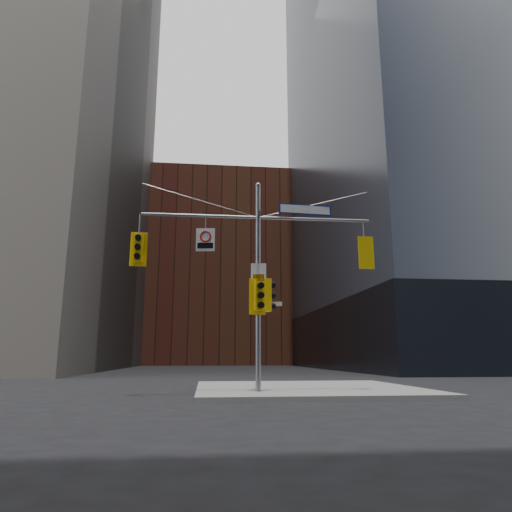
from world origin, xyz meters
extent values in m
plane|color=black|center=(0.00, 0.00, 0.00)|extent=(160.00, 160.00, 0.00)
cube|color=gray|center=(2.00, 4.00, 0.07)|extent=(8.00, 8.00, 0.15)
cube|color=black|center=(28.00, 32.00, 3.00)|extent=(36.40, 36.40, 6.00)
cube|color=brown|center=(0.00, 58.00, 14.00)|extent=(26.00, 20.00, 28.00)
cylinder|color=gray|center=(0.00, 2.00, 3.60)|extent=(0.18, 0.18, 7.20)
sphere|color=gray|center=(0.00, 2.00, 7.20)|extent=(0.20, 0.20, 0.20)
cylinder|color=gray|center=(-2.00, 2.00, 6.00)|extent=(4.00, 0.11, 0.11)
cylinder|color=gray|center=(2.00, 2.00, 6.00)|extent=(4.00, 0.11, 0.11)
cylinder|color=gray|center=(0.00, 1.65, 6.00)|extent=(0.10, 0.70, 0.10)
cylinder|color=gray|center=(-2.00, 2.00, 6.55)|extent=(4.00, 0.02, 1.12)
cylinder|color=gray|center=(2.00, 2.00, 6.55)|extent=(4.00, 0.02, 1.12)
cube|color=yellow|center=(-4.05, 2.00, 4.80)|extent=(0.32, 0.23, 0.95)
cube|color=yellow|center=(-4.06, 2.16, 4.80)|extent=(0.56, 0.07, 1.18)
cylinder|color=black|center=(-4.04, 1.82, 5.12)|extent=(0.21, 0.16, 0.20)
cylinder|color=black|center=(-4.04, 1.89, 5.12)|extent=(0.17, 0.03, 0.17)
cylinder|color=black|center=(-4.04, 1.82, 4.80)|extent=(0.21, 0.16, 0.20)
cylinder|color=black|center=(-4.04, 1.89, 4.80)|extent=(0.17, 0.03, 0.17)
cylinder|color=black|center=(-4.04, 1.82, 4.48)|extent=(0.21, 0.16, 0.20)
cylinder|color=#0CE559|center=(-4.04, 1.89, 4.48)|extent=(0.17, 0.03, 0.17)
cube|color=yellow|center=(3.79, 2.00, 4.80)|extent=(0.30, 0.22, 0.94)
cube|color=yellow|center=(3.79, 1.84, 4.80)|extent=(0.56, 0.04, 1.16)
cylinder|color=black|center=(3.79, 2.18, 5.11)|extent=(0.20, 0.14, 0.20)
cylinder|color=black|center=(3.79, 2.11, 5.11)|extent=(0.17, 0.02, 0.17)
cylinder|color=black|center=(3.79, 2.18, 4.80)|extent=(0.20, 0.14, 0.20)
cylinder|color=black|center=(3.79, 2.11, 4.80)|extent=(0.17, 0.02, 0.17)
cylinder|color=black|center=(3.79, 2.18, 4.49)|extent=(0.20, 0.14, 0.20)
cylinder|color=black|center=(3.79, 2.11, 4.49)|extent=(0.17, 0.02, 0.17)
cube|color=yellow|center=(0.28, 2.00, 3.27)|extent=(0.32, 0.40, 1.11)
cylinder|color=black|center=(0.49, 2.05, 3.64)|extent=(0.21, 0.26, 0.23)
cylinder|color=black|center=(0.40, 2.03, 3.64)|extent=(0.06, 0.20, 0.20)
cylinder|color=black|center=(0.49, 2.05, 3.27)|extent=(0.21, 0.26, 0.23)
cylinder|color=black|center=(0.40, 2.03, 3.27)|extent=(0.06, 0.20, 0.20)
cylinder|color=black|center=(0.49, 2.05, 2.90)|extent=(0.21, 0.26, 0.23)
cylinder|color=black|center=(0.40, 2.03, 2.90)|extent=(0.06, 0.20, 0.20)
cube|color=yellow|center=(0.00, 1.72, 3.21)|extent=(0.36, 0.29, 0.97)
cube|color=yellow|center=(-0.04, 1.88, 3.21)|extent=(0.57, 0.16, 1.21)
cylinder|color=black|center=(0.04, 1.54, 3.53)|extent=(0.23, 0.19, 0.20)
cylinder|color=black|center=(0.02, 1.61, 3.53)|extent=(0.18, 0.06, 0.18)
cylinder|color=black|center=(0.04, 1.54, 3.21)|extent=(0.23, 0.19, 0.20)
cylinder|color=black|center=(0.02, 1.61, 3.21)|extent=(0.18, 0.06, 0.18)
cylinder|color=black|center=(0.04, 1.54, 2.88)|extent=(0.23, 0.19, 0.20)
cylinder|color=black|center=(0.02, 1.61, 2.88)|extent=(0.18, 0.06, 0.18)
cube|color=navy|center=(1.69, 2.00, 6.35)|extent=(1.92, 0.19, 0.37)
cube|color=silver|center=(1.69, 1.98, 6.35)|extent=(1.80, 0.15, 0.29)
cube|color=silver|center=(-1.82, 1.98, 5.15)|extent=(0.64, 0.12, 0.80)
torus|color=#B20A0A|center=(-1.82, 1.96, 5.26)|extent=(0.40, 0.11, 0.40)
cube|color=black|center=(-1.82, 1.96, 4.94)|extent=(0.53, 0.08, 0.19)
cube|color=silver|center=(0.00, 1.88, 4.00)|extent=(0.52, 0.10, 0.68)
cube|color=#D88C00|center=(0.00, 1.86, 3.81)|extent=(0.38, 0.06, 0.30)
cube|color=silver|center=(0.45, 2.00, 2.98)|extent=(0.72, 0.09, 0.14)
cube|color=#145926|center=(0.00, 2.45, 2.83)|extent=(0.10, 0.73, 0.15)
camera|label=1|loc=(-1.71, -13.20, 1.28)|focal=32.00mm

